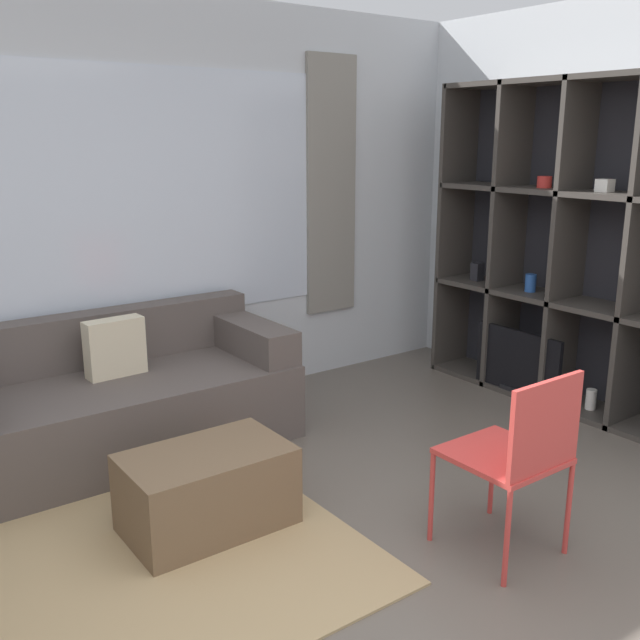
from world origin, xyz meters
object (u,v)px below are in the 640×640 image
(shelving_unit, at_px, (571,252))
(couch_main, at_px, (119,401))
(ottoman, at_px, (207,490))
(folding_chair, at_px, (519,449))

(shelving_unit, xyz_separation_m, couch_main, (-2.82, 1.03, -0.76))
(shelving_unit, height_order, couch_main, shelving_unit)
(shelving_unit, height_order, ottoman, shelving_unit)
(couch_main, xyz_separation_m, ottoman, (0.01, -1.10, -0.11))
(couch_main, xyz_separation_m, folding_chair, (1.00, -2.10, 0.21))
(ottoman, distance_m, folding_chair, 1.45)
(folding_chair, bearing_deg, couch_main, -64.53)
(shelving_unit, bearing_deg, ottoman, -178.61)
(couch_main, bearing_deg, shelving_unit, -20.00)
(shelving_unit, distance_m, ottoman, 2.94)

